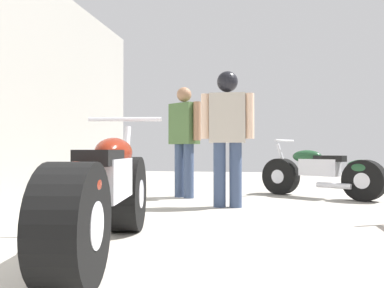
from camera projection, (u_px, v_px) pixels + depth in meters
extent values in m
plane|color=#A8A399|center=(238.00, 217.00, 4.29)|extent=(17.76, 17.76, 0.00)
cube|color=#A3A099|center=(3.00, 79.00, 4.84)|extent=(0.08, 8.14, 3.18)
cylinder|color=black|center=(127.00, 194.00, 3.54)|extent=(0.36, 0.69, 0.66)
cylinder|color=silver|center=(127.00, 194.00, 3.54)|extent=(0.31, 0.29, 0.25)
cylinder|color=black|center=(72.00, 226.00, 2.05)|extent=(0.36, 0.69, 0.66)
cylinder|color=silver|center=(72.00, 226.00, 2.05)|extent=(0.31, 0.29, 0.25)
cube|color=silver|center=(107.00, 179.00, 2.79)|extent=(0.35, 0.69, 0.29)
ellipsoid|color=maroon|center=(114.00, 153.00, 3.02)|extent=(0.35, 0.57, 0.23)
cube|color=black|center=(100.00, 158.00, 2.61)|extent=(0.30, 0.52, 0.10)
ellipsoid|color=maroon|center=(75.00, 185.00, 2.10)|extent=(0.34, 0.49, 0.25)
cylinder|color=silver|center=(126.00, 159.00, 3.50)|extent=(0.09, 0.26, 0.60)
cylinder|color=silver|center=(125.00, 119.00, 3.47)|extent=(0.64, 0.14, 0.04)
cylinder|color=silver|center=(72.00, 228.00, 2.48)|extent=(0.18, 0.57, 0.09)
cylinder|color=black|center=(281.00, 176.00, 6.50)|extent=(0.61, 0.48, 0.59)
cylinder|color=silver|center=(281.00, 176.00, 6.50)|extent=(0.30, 0.30, 0.22)
cylinder|color=black|center=(364.00, 180.00, 5.61)|extent=(0.61, 0.48, 0.59)
cylinder|color=silver|center=(364.00, 180.00, 5.61)|extent=(0.30, 0.30, 0.22)
cube|color=silver|center=(319.00, 167.00, 6.06)|extent=(0.61, 0.49, 0.26)
ellipsoid|color=#1E4728|center=(307.00, 156.00, 6.20)|extent=(0.53, 0.45, 0.20)
cube|color=black|center=(330.00, 159.00, 5.95)|extent=(0.48, 0.40, 0.09)
ellipsoid|color=#1E4728|center=(361.00, 167.00, 5.64)|extent=(0.47, 0.41, 0.22)
cylinder|color=silver|center=(283.00, 160.00, 6.48)|extent=(0.22, 0.16, 0.53)
cylinder|color=silver|center=(285.00, 140.00, 6.46)|extent=(0.33, 0.50, 0.03)
cylinder|color=silver|center=(334.00, 186.00, 5.78)|extent=(0.47, 0.33, 0.08)
cylinder|color=#384766|center=(189.00, 171.00, 5.97)|extent=(0.22, 0.22, 0.81)
cylinder|color=#384766|center=(180.00, 171.00, 6.12)|extent=(0.22, 0.22, 0.81)
cube|color=#476638|center=(184.00, 124.00, 6.06)|extent=(0.51, 0.46, 0.62)
cylinder|color=#9E7051|center=(197.00, 121.00, 5.86)|extent=(0.15, 0.15, 0.57)
cylinder|color=#9E7051|center=(172.00, 123.00, 6.26)|extent=(0.15, 0.15, 0.57)
sphere|color=#9E7051|center=(184.00, 95.00, 6.06)|extent=(0.22, 0.22, 0.22)
cylinder|color=#384766|center=(220.00, 175.00, 5.03)|extent=(0.16, 0.16, 0.81)
cylinder|color=#384766|center=(236.00, 175.00, 5.00)|extent=(0.16, 0.16, 0.81)
cube|color=#B2A899|center=(227.00, 118.00, 5.03)|extent=(0.46, 0.27, 0.62)
cylinder|color=beige|center=(205.00, 116.00, 5.06)|extent=(0.12, 0.12, 0.57)
cylinder|color=beige|center=(250.00, 116.00, 4.99)|extent=(0.12, 0.12, 0.57)
sphere|color=black|center=(227.00, 83.00, 5.04)|extent=(0.22, 0.22, 0.22)
sphere|color=black|center=(227.00, 82.00, 5.04)|extent=(0.27, 0.27, 0.27)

